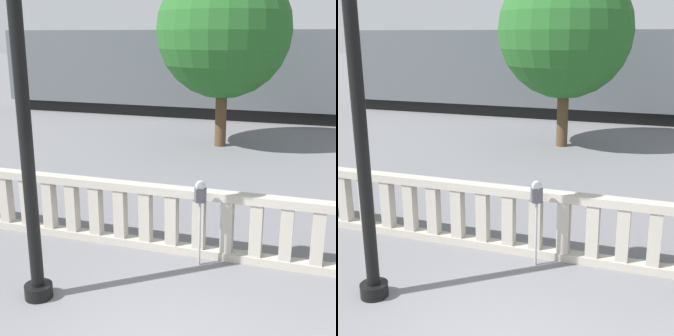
{
  "view_description": "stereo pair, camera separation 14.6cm",
  "coord_description": "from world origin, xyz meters",
  "views": [
    {
      "loc": [
        1.54,
        -4.39,
        3.66
      ],
      "look_at": [
        -1.12,
        3.78,
        1.21
      ],
      "focal_mm": 50.0,
      "sensor_mm": 36.0,
      "label": 1
    },
    {
      "loc": [
        1.68,
        -4.34,
        3.66
      ],
      "look_at": [
        -1.12,
        3.78,
        1.21
      ],
      "focal_mm": 50.0,
      "sensor_mm": 36.0,
      "label": 2
    }
  ],
  "objects": [
    {
      "name": "parking_meter",
      "position": [
        -0.14,
        2.43,
        1.19
      ],
      "size": [
        0.2,
        0.2,
        1.46
      ],
      "color": "#99999E",
      "rests_on": "ground"
    },
    {
      "name": "train_far",
      "position": [
        -4.26,
        29.23,
        1.86
      ],
      "size": [
        28.67,
        3.06,
        4.16
      ],
      "color": "black",
      "rests_on": "ground"
    },
    {
      "name": "tree_left",
      "position": [
        -1.6,
        11.04,
        3.8
      ],
      "size": [
        4.36,
        4.36,
        5.99
      ],
      "color": "#4C3823",
      "rests_on": "ground"
    },
    {
      "name": "lamppost",
      "position": [
        -2.1,
        0.75,
        2.78
      ],
      "size": [
        0.4,
        0.4,
        5.26
      ],
      "color": "black",
      "rests_on": "ground"
    },
    {
      "name": "balustrade",
      "position": [
        -0.0,
        2.78,
        0.59
      ],
      "size": [
        16.56,
        0.24,
        1.18
      ],
      "color": "#ADA599",
      "rests_on": "ground"
    },
    {
      "name": "train_near",
      "position": [
        1.4,
        17.1,
        2.02
      ],
      "size": [
        28.98,
        2.96,
        4.48
      ],
      "color": "black",
      "rests_on": "ground"
    }
  ]
}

